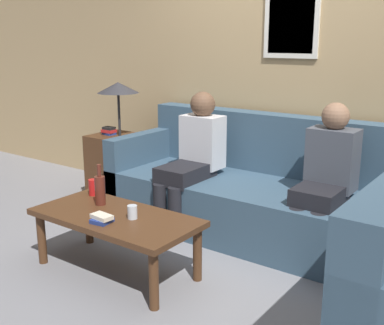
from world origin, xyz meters
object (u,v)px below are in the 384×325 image
(drinking_glass, at_px, (132,212))
(person_left, at_px, (193,155))
(couch_main, at_px, (260,195))
(person_right, at_px, (326,176))
(wine_bottle, at_px, (100,189))
(coffee_table, at_px, (116,222))

(drinking_glass, distance_m, person_left, 1.01)
(couch_main, bearing_deg, drinking_glass, -104.66)
(person_left, bearing_deg, drinking_glass, -77.59)
(couch_main, relative_size, person_right, 2.21)
(couch_main, height_order, drinking_glass, couch_main)
(couch_main, height_order, wine_bottle, couch_main)
(coffee_table, height_order, person_left, person_left)
(wine_bottle, xyz_separation_m, drinking_glass, (0.37, -0.07, -0.07))
(drinking_glass, xyz_separation_m, person_right, (0.90, 1.03, 0.16))
(person_right, bearing_deg, drinking_glass, -131.19)
(drinking_glass, bearing_deg, wine_bottle, 169.09)
(couch_main, xyz_separation_m, person_right, (0.59, -0.15, 0.30))
(coffee_table, xyz_separation_m, person_right, (1.05, 1.05, 0.26))
(person_left, xyz_separation_m, person_right, (1.12, 0.06, -0.00))
(coffee_table, bearing_deg, wine_bottle, 159.29)
(wine_bottle, xyz_separation_m, person_right, (1.28, 0.96, 0.09))
(coffee_table, height_order, wine_bottle, wine_bottle)
(drinking_glass, bearing_deg, couch_main, 75.34)
(wine_bottle, bearing_deg, couch_main, 58.35)
(couch_main, distance_m, person_right, 0.68)
(wine_bottle, distance_m, person_left, 0.92)
(coffee_table, xyz_separation_m, wine_bottle, (-0.23, 0.09, 0.17))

